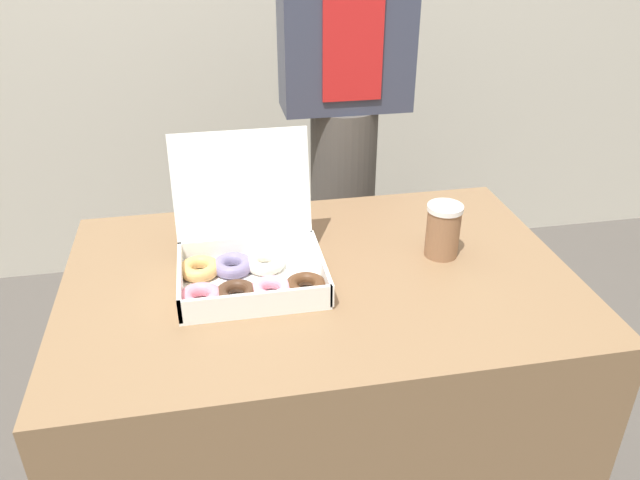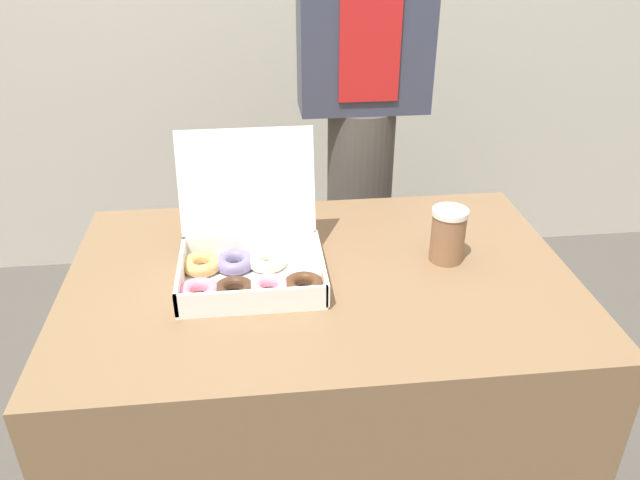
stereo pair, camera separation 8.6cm
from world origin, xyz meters
The scene contains 4 objects.
table centered at (0.00, 0.00, 0.39)m, with size 1.11×0.74×0.78m.
donut_box centered at (-0.16, 0.00, 0.82)m, with size 0.33×0.29×0.29m.
coffee_cup centered at (0.29, 0.03, 0.84)m, with size 0.08×0.08×0.13m.
person_customer centered at (0.20, 0.65, 0.98)m, with size 0.38×0.22×1.77m.
Camera 2 is at (-0.13, -1.16, 1.51)m, focal length 35.00 mm.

